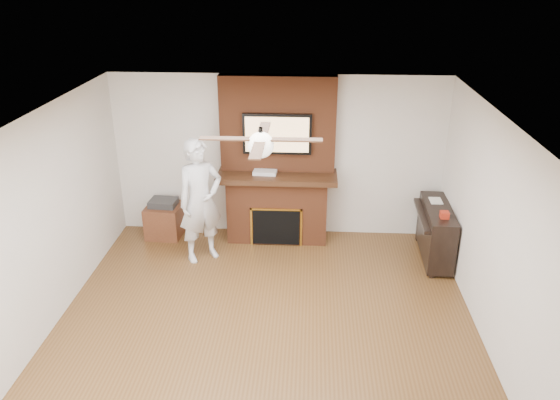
# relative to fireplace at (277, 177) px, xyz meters

# --- Properties ---
(room_shell) EXTENTS (5.36, 5.86, 2.86)m
(room_shell) POSITION_rel_fireplace_xyz_m (0.00, -2.55, 0.25)
(room_shell) COLOR #503217
(room_shell) RESTS_ON ground
(fireplace) EXTENTS (1.78, 0.64, 2.50)m
(fireplace) POSITION_rel_fireplace_xyz_m (0.00, 0.00, 0.00)
(fireplace) COLOR brown
(fireplace) RESTS_ON ground
(tv) EXTENTS (1.00, 0.08, 0.60)m
(tv) POSITION_rel_fireplace_xyz_m (0.00, -0.05, 0.68)
(tv) COLOR black
(tv) RESTS_ON fireplace
(ceiling_fan) EXTENTS (1.21, 1.21, 0.31)m
(ceiling_fan) POSITION_rel_fireplace_xyz_m (-0.00, -2.55, 1.34)
(ceiling_fan) COLOR black
(ceiling_fan) RESTS_ON room_shell
(person) EXTENTS (0.79, 0.74, 1.80)m
(person) POSITION_rel_fireplace_xyz_m (-1.03, -0.74, -0.10)
(person) COLOR silver
(person) RESTS_ON ground
(side_table) EXTENTS (0.56, 0.56, 0.61)m
(side_table) POSITION_rel_fireplace_xyz_m (-1.76, -0.07, -0.72)
(side_table) COLOR #522917
(side_table) RESTS_ON ground
(piano) EXTENTS (0.50, 1.23, 0.89)m
(piano) POSITION_rel_fireplace_xyz_m (2.31, -0.55, -0.57)
(piano) COLOR black
(piano) RESTS_ON ground
(cable_box) EXTENTS (0.36, 0.22, 0.05)m
(cable_box) POSITION_rel_fireplace_xyz_m (-0.18, -0.10, 0.11)
(cable_box) COLOR silver
(cable_box) RESTS_ON fireplace
(candle_orange) EXTENTS (0.07, 0.07, 0.10)m
(candle_orange) POSITION_rel_fireplace_xyz_m (-0.23, -0.17, -0.94)
(candle_orange) COLOR #C13E16
(candle_orange) RESTS_ON ground
(candle_green) EXTENTS (0.06, 0.06, 0.10)m
(candle_green) POSITION_rel_fireplace_xyz_m (0.07, -0.17, -0.95)
(candle_green) COLOR #418334
(candle_green) RESTS_ON ground
(candle_cream) EXTENTS (0.08, 0.08, 0.10)m
(candle_cream) POSITION_rel_fireplace_xyz_m (0.18, -0.19, -0.95)
(candle_cream) COLOR #F4E7C2
(candle_cream) RESTS_ON ground
(candle_blue) EXTENTS (0.06, 0.06, 0.07)m
(candle_blue) POSITION_rel_fireplace_xyz_m (0.17, -0.21, -0.96)
(candle_blue) COLOR #3860A9
(candle_blue) RESTS_ON ground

